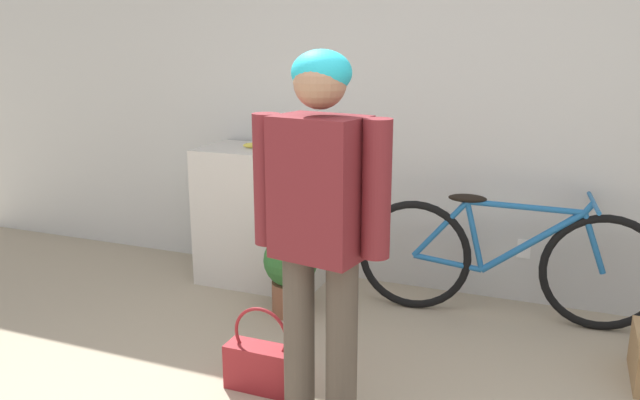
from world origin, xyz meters
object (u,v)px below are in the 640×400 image
(handbag, at_px, (262,364))
(person, at_px, (320,211))
(bicycle, at_px, (504,260))
(potted_plant, at_px, (291,269))
(banana, at_px, (261,146))

(handbag, bearing_deg, person, -21.39)
(bicycle, height_order, potted_plant, bicycle)
(handbag, height_order, potted_plant, potted_plant)
(banana, xyz_separation_m, potted_plant, (0.39, -0.41, -0.65))
(banana, bearing_deg, bicycle, -0.37)
(bicycle, xyz_separation_m, potted_plant, (-1.19, -0.40, -0.08))
(bicycle, distance_m, handbag, 1.58)
(person, relative_size, bicycle, 0.90)
(potted_plant, bearing_deg, bicycle, 18.63)
(person, xyz_separation_m, bicycle, (0.61, 1.36, -0.58))
(handbag, bearing_deg, potted_plant, 105.00)
(banana, relative_size, potted_plant, 0.55)
(bicycle, bearing_deg, banana, 174.62)
(person, xyz_separation_m, banana, (-0.96, 1.37, -0.01))
(person, distance_m, banana, 1.68)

